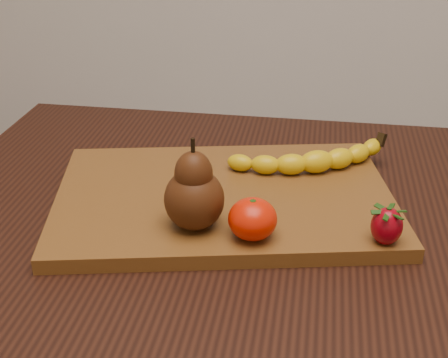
% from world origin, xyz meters
% --- Properties ---
extents(table, '(1.00, 0.70, 0.76)m').
position_xyz_m(table, '(0.00, 0.00, 0.66)').
color(table, black).
rests_on(table, ground).
extents(cutting_board, '(0.50, 0.39, 0.02)m').
position_xyz_m(cutting_board, '(-0.08, 0.02, 0.77)').
color(cutting_board, brown).
rests_on(cutting_board, table).
extents(banana, '(0.21, 0.14, 0.03)m').
position_xyz_m(banana, '(0.04, 0.10, 0.80)').
color(banana, yellow).
rests_on(banana, cutting_board).
extents(pear, '(0.08, 0.08, 0.11)m').
position_xyz_m(pear, '(-0.11, -0.07, 0.84)').
color(pear, '#421E0A').
rests_on(pear, cutting_board).
extents(mandarin, '(0.07, 0.07, 0.05)m').
position_xyz_m(mandarin, '(-0.03, -0.08, 0.80)').
color(mandarin, red).
rests_on(mandarin, cutting_board).
extents(strawberry, '(0.04, 0.04, 0.05)m').
position_xyz_m(strawberry, '(0.12, -0.07, 0.80)').
color(strawberry, maroon).
rests_on(strawberry, cutting_board).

